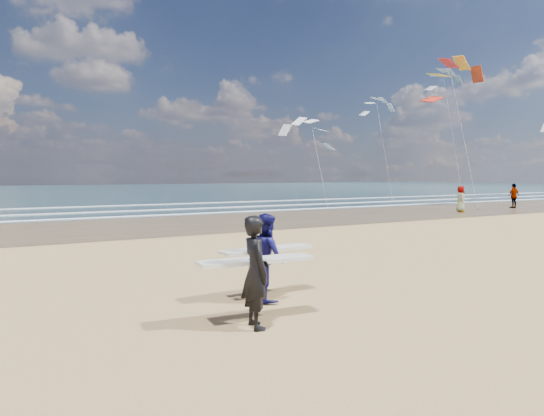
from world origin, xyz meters
TOP-DOWN VIEW (x-y plane):
  - wet_sand_strip at (20.00, 18.00)m, footprint 220.00×12.00m
  - ocean at (20.00, 72.00)m, footprint 220.00×100.00m
  - foam_breakers at (20.00, 28.10)m, footprint 220.00×11.70m
  - surfer_near at (-0.29, -0.82)m, footprint 2.23×1.09m
  - surfer_far at (0.77, 0.71)m, footprint 2.22×1.17m
  - beachgoer_0 at (24.77, 15.23)m, footprint 1.04×1.10m
  - beachgoer_1 at (31.86, 15.87)m, footprint 1.19×0.57m
  - kite_0 at (28.12, 18.44)m, footprint 7.12×4.88m
  - kite_1 at (20.54, 27.33)m, footprint 5.82×4.74m
  - kite_2 at (38.25, 27.71)m, footprint 5.34×4.69m
  - kite_5 at (33.07, 32.56)m, footprint 4.76×4.62m

SIDE VIEW (x-z plane):
  - wet_sand_strip at x=20.00m, z-range 0.00..0.01m
  - ocean at x=20.00m, z-range 0.00..0.02m
  - foam_breakers at x=20.00m, z-range 0.02..0.08m
  - beachgoer_0 at x=24.77m, z-range 0.00..1.89m
  - surfer_far at x=0.77m, z-range 0.01..1.90m
  - beachgoer_1 at x=31.86m, z-range 0.00..1.98m
  - surfer_near at x=-0.29m, z-range 0.01..2.03m
  - kite_1 at x=20.54m, z-range 0.50..9.21m
  - kite_5 at x=33.07m, z-range 0.25..12.50m
  - kite_0 at x=28.12m, z-range 1.21..14.46m
  - kite_2 at x=38.25m, z-range 0.48..15.62m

